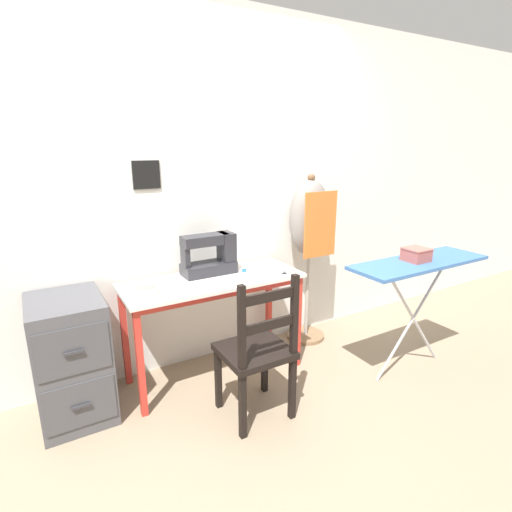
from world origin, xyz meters
name	(u,v)px	position (x,y,z in m)	size (l,w,h in m)	color
ground_plane	(231,390)	(0.00, 0.00, 0.00)	(14.00, 14.00, 0.00)	gray
wall_back	(193,194)	(0.00, 0.55, 1.28)	(10.00, 0.06, 2.55)	silver
sewing_table	(214,292)	(0.00, 0.23, 0.64)	(1.24, 0.48, 0.73)	silver
sewing_machine	(211,255)	(0.04, 0.35, 0.87)	(0.39, 0.18, 0.31)	#28282D
fabric_bowl	(147,290)	(-0.47, 0.18, 0.76)	(0.14, 0.14, 0.04)	silver
scissors	(285,272)	(0.50, 0.11, 0.74)	(0.11, 0.13, 0.01)	silver
thread_spool_near_machine	(244,270)	(0.25, 0.26, 0.75)	(0.04, 0.04, 0.04)	#2875C1
wooden_chair	(257,352)	(0.03, -0.31, 0.43)	(0.40, 0.38, 0.92)	black
filing_cabinet	(72,359)	(-0.93, 0.26, 0.38)	(0.41, 0.52, 0.76)	#4C4C51
dress_form	(310,225)	(0.91, 0.36, 0.99)	(0.36, 0.32, 1.40)	#846647
ironing_board	(419,267)	(1.27, -0.42, 0.79)	(1.07, 0.34, 0.85)	#3D6BAD
storage_box	(416,254)	(1.24, -0.41, 0.89)	(0.16, 0.15, 0.09)	#AD564C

